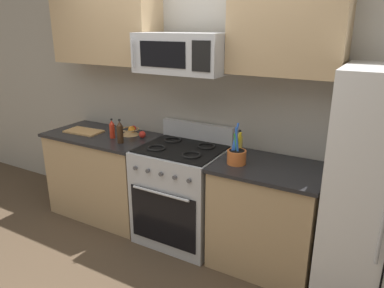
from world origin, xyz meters
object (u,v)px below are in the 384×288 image
cutting_board (84,131)px  fruit_basket (131,131)px  range_oven (182,193)px  bottle_hot_sauce (112,129)px  bottle_soy (120,132)px  bottle_oil (239,143)px  utensil_crock (237,156)px  apple_loose (142,135)px  microwave (183,53)px

cutting_board → fruit_basket: bearing=19.5°
range_oven → bottle_hot_sauce: bottle_hot_sauce is taller
cutting_board → bottle_soy: 0.59m
range_oven → bottle_soy: bottle_soy is taller
bottle_oil → bottle_soy: bearing=-165.7°
utensil_crock → bottle_oil: bearing=107.8°
apple_loose → cutting_board: size_ratio=0.18×
range_oven → bottle_oil: bearing=17.1°
range_oven → bottle_soy: bearing=-168.1°
cutting_board → bottle_oil: 1.70m
cutting_board → bottle_hot_sauce: bearing=-0.6°
cutting_board → bottle_hot_sauce: (0.40, -0.00, 0.08)m
bottle_hot_sauce → cutting_board: bearing=179.4°
microwave → utensil_crock: microwave is taller
bottle_oil → apple_loose: bearing=-177.2°
cutting_board → bottle_oil: bearing=6.5°
apple_loose → bottle_hot_sauce: 0.30m
fruit_basket → bottle_hot_sauce: 0.20m
bottle_soy → range_oven: bearing=11.9°
fruit_basket → bottle_soy: 0.28m
microwave → fruit_basket: bearing=171.5°
range_oven → microwave: (-0.00, 0.03, 1.29)m
cutting_board → bottle_soy: bottle_soy is taller
range_oven → apple_loose: (-0.52, 0.10, 0.47)m
bottle_hot_sauce → fruit_basket: bearing=63.4°
microwave → utensil_crock: 0.97m
utensil_crock → fruit_basket: size_ratio=1.76×
apple_loose → utensil_crock: bearing=-9.4°
bottle_soy → bottle_hot_sauce: size_ratio=1.18×
microwave → utensil_crock: size_ratio=2.39×
apple_loose → bottle_soy: bearing=-110.1°
bottle_oil → bottle_hot_sauce: bearing=-171.3°
fruit_basket → bottle_oil: size_ratio=0.87×
bottle_hot_sauce → bottle_oil: bearing=8.7°
range_oven → cutting_board: 1.27m
range_oven → bottle_soy: size_ratio=4.69×
utensil_crock → bottle_soy: utensil_crock is taller
bottle_soy → cutting_board: bearing=171.3°
bottle_hot_sauce → bottle_oil: 1.30m
bottle_soy → fruit_basket: bearing=108.5°
cutting_board → bottle_soy: bearing=-8.7°
microwave → bottle_soy: (-0.61, -0.16, -0.74)m
utensil_crock → bottle_hot_sauce: utensil_crock is taller
microwave → cutting_board: bearing=-176.7°
fruit_basket → bottle_hot_sauce: bearing=-116.6°
microwave → bottle_oil: (0.50, 0.12, -0.75)m
bottle_soy → bottle_oil: bearing=14.3°
range_oven → fruit_basket: bearing=169.2°
fruit_basket → apple_loose: bearing=-9.9°
utensil_crock → bottle_soy: size_ratio=1.42×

